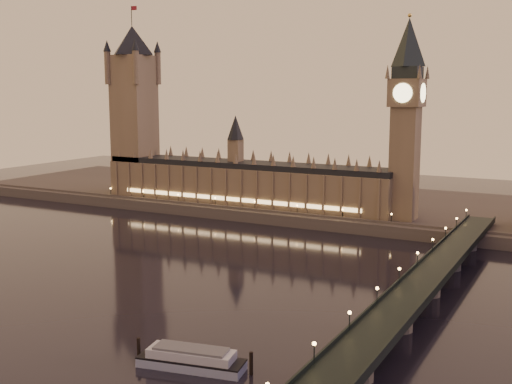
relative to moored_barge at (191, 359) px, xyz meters
The scene contains 7 objects.
ground 87.63m from the moored_barge, 125.57° to the left, with size 700.00×700.00×0.00m, color black.
far_embankment 237.18m from the moored_barge, 95.07° to the left, with size 560.00×130.00×6.00m, color #423D35.
palace_of_westminster 213.59m from the moored_barge, 115.35° to the left, with size 180.00×26.62×52.00m.
victoria_tower 264.92m from the moored_barge, 131.64° to the left, with size 31.68×31.68×118.00m.
big_ben 201.83m from the moored_barge, 89.09° to the left, with size 17.68×17.68×104.00m.
westminster_bridge 82.09m from the moored_barge, 60.29° to the left, with size 13.20×260.00×15.30m.
moored_barge is the anchor object (origin of this frame).
Camera 1 is at (140.84, -203.53, 72.00)m, focal length 45.00 mm.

